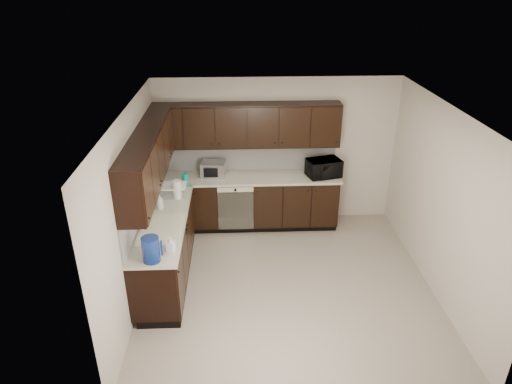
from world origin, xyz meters
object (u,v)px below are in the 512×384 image
storage_bin (172,190)px  blue_pitcher (151,249)px  toaster_oven (214,169)px  sink (161,235)px  microwave (324,168)px

storage_bin → blue_pitcher: bearing=-90.8°
toaster_oven → storage_bin: toaster_oven is taller
sink → microwave: (2.43, 1.65, 0.21)m
sink → storage_bin: bearing=88.3°
blue_pitcher → toaster_oven: bearing=53.0°
sink → microwave: size_ratio=1.54×
sink → toaster_oven: size_ratio=2.12×
sink → blue_pitcher: (0.01, -0.69, 0.21)m
sink → storage_bin: (0.03, 1.05, 0.14)m
toaster_oven → blue_pitcher: bearing=-96.4°
microwave → blue_pitcher: size_ratio=1.71×
toaster_oven → storage_bin: 0.92m
sink → storage_bin: size_ratio=2.03×
microwave → toaster_oven: bearing=161.9°
sink → blue_pitcher: size_ratio=2.65×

